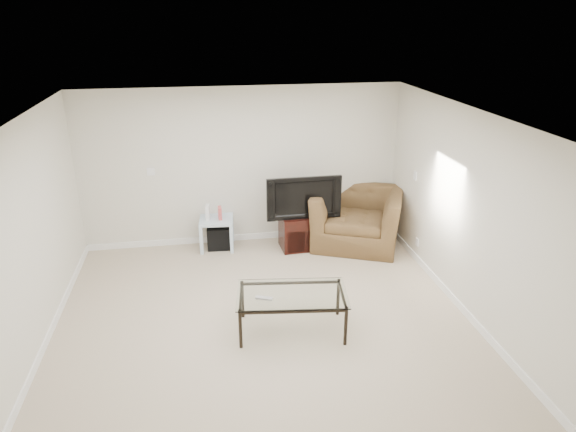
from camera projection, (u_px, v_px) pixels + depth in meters
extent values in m
plane|color=tan|center=(264.00, 324.00, 6.23)|extent=(5.00, 5.00, 0.00)
plane|color=white|center=(260.00, 118.00, 5.29)|extent=(5.00, 5.00, 0.00)
cube|color=silver|center=(243.00, 167.00, 8.05)|extent=(5.00, 0.02, 2.50)
cube|color=silver|center=(25.00, 245.00, 5.36)|extent=(0.02, 5.00, 2.50)
cube|color=silver|center=(469.00, 215.00, 6.15)|extent=(0.02, 5.00, 2.50)
cube|color=white|center=(151.00, 172.00, 7.81)|extent=(0.12, 0.02, 0.12)
cube|color=white|center=(415.00, 176.00, 7.62)|extent=(0.02, 0.09, 0.13)
cube|color=white|center=(417.00, 242.00, 7.70)|extent=(0.02, 0.08, 0.12)
cube|color=black|center=(302.00, 221.00, 8.03)|extent=(0.40, 0.29, 0.05)
imported|color=black|center=(302.00, 196.00, 7.88)|extent=(1.08, 0.23, 0.67)
cube|color=black|center=(219.00, 236.00, 8.19)|extent=(0.39, 0.39, 0.37)
cube|color=white|center=(208.00, 212.00, 7.98)|extent=(0.07, 0.17, 0.23)
cube|color=#CC4C4C|center=(220.00, 213.00, 8.00)|extent=(0.06, 0.15, 0.20)
imported|color=brown|center=(357.00, 209.00, 8.16)|extent=(1.61, 1.36, 1.20)
cube|color=#B2B2B7|center=(264.00, 298.00, 5.80)|extent=(0.20, 0.13, 0.02)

